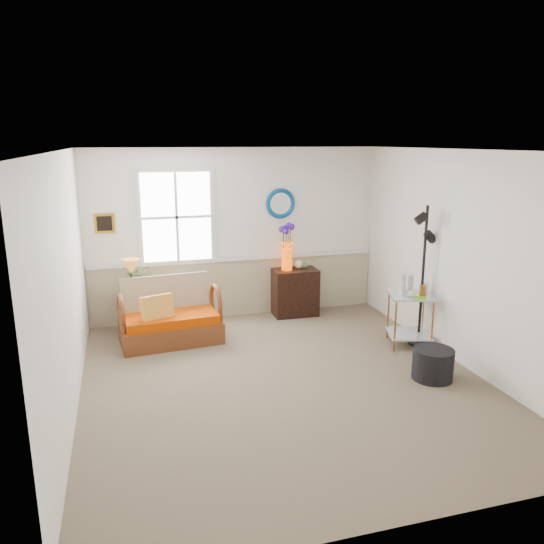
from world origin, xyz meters
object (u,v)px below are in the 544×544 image
object	(u,v)px
side_table	(410,320)
floor_lamp	(423,277)
lamp_stand	(133,310)
cabinet	(295,292)
ottoman	(433,364)
loveseat	(170,311)

from	to	relation	value
side_table	floor_lamp	size ratio (longest dim) A/B	0.38
lamp_stand	floor_lamp	xyz separation A→B (m)	(3.71, -1.65, 0.66)
cabinet	ottoman	distance (m)	2.79
loveseat	side_table	distance (m)	3.24
loveseat	floor_lamp	distance (m)	3.43
loveseat	cabinet	bearing A→B (deg)	12.53
loveseat	side_table	bearing A→B (deg)	-23.54
side_table	ottoman	world-z (taller)	side_table
floor_lamp	ottoman	world-z (taller)	floor_lamp
loveseat	side_table	size ratio (longest dim) A/B	1.86
lamp_stand	cabinet	xyz separation A→B (m)	(2.49, 0.01, 0.08)
loveseat	side_table	world-z (taller)	loveseat
side_table	floor_lamp	xyz separation A→B (m)	(0.15, -0.01, 0.59)
lamp_stand	ottoman	xyz separation A→B (m)	(3.29, -2.66, -0.11)
loveseat	cabinet	size ratio (longest dim) A/B	1.81
loveseat	lamp_stand	xyz separation A→B (m)	(-0.48, 0.63, -0.14)
lamp_stand	floor_lamp	bearing A→B (deg)	-24.02
side_table	floor_lamp	distance (m)	0.61
floor_lamp	side_table	bearing A→B (deg)	-173.65
loveseat	lamp_stand	size ratio (longest dim) A/B	2.29
side_table	ottoman	bearing A→B (deg)	-105.00
lamp_stand	side_table	bearing A→B (deg)	-24.84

